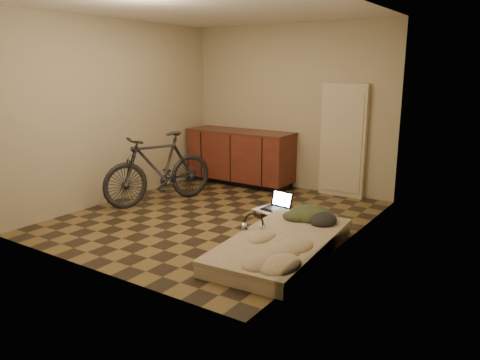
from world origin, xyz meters
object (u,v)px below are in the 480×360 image
Objects in this scene: bicycle at (159,165)px; laptop at (278,206)px; lap_desk at (279,212)px; futon at (282,245)px.

bicycle reaches higher than laptop.
bicycle is 2.49× the size of lap_desk.
futon is 1.24m from laptop.
futon is 2.89× the size of lap_desk.
bicycle is at bearing -156.15° from lap_desk.
bicycle reaches higher than lap_desk.
laptop is (-0.64, 1.06, 0.07)m from futon.
bicycle is 1.90m from lap_desk.
laptop is (1.76, 0.36, -0.41)m from bicycle.
futon is at bearing 3.45° from bicycle.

